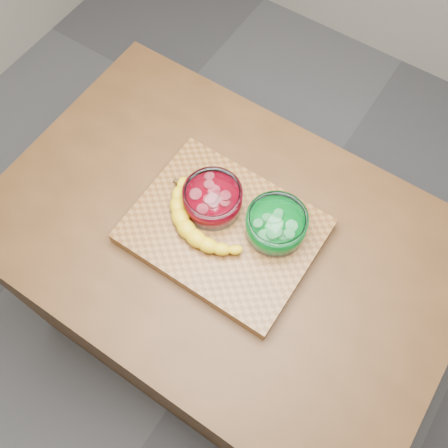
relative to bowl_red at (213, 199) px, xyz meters
The scene contains 6 objects.
ground 0.98m from the bowl_red, 32.21° to the right, with size 3.50×3.50×0.00m, color #58585D.
counter 0.53m from the bowl_red, 32.21° to the right, with size 1.20×0.80×0.90m, color #4D2F17.
cutting_board 0.09m from the bowl_red, 32.21° to the right, with size 0.45×0.35×0.04m, color brown.
bowl_red is the anchor object (origin of this frame).
bowl_green 0.17m from the bowl_red, ahead, with size 0.15×0.15×0.07m.
banana 0.05m from the bowl_red, 77.81° to the right, with size 0.28×0.17×0.04m, color gold, non-canonical shape.
Camera 1 is at (0.29, -0.44, 2.05)m, focal length 40.00 mm.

